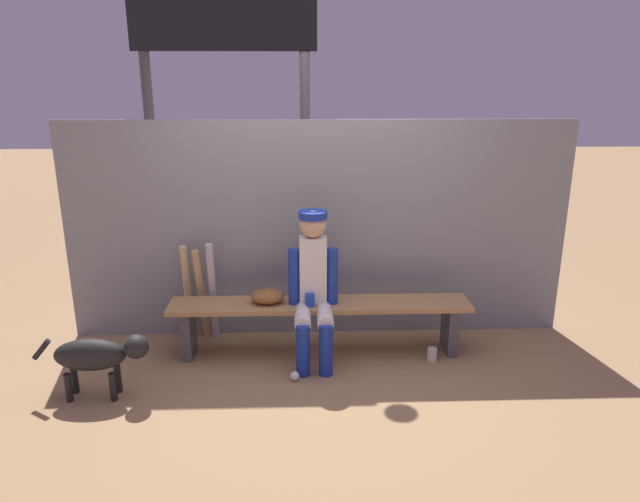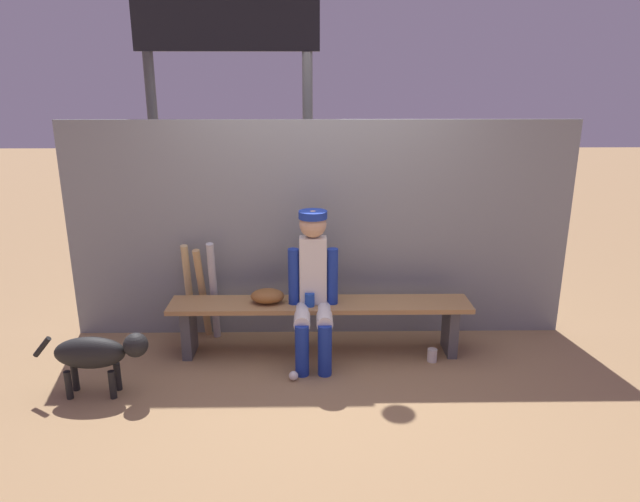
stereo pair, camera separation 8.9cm
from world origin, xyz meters
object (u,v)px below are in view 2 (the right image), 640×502
at_px(cup_on_ground, 432,355).
at_px(dog, 98,353).
at_px(baseball_glove, 267,296).
at_px(cup_on_bench, 310,300).
at_px(bat_aluminum_silver, 214,292).
at_px(bat_wood_tan, 203,294).
at_px(scoreboard, 234,56).
at_px(player_seated, 313,283).
at_px(bat_wood_natural, 189,291).
at_px(dugout_bench, 320,313).
at_px(baseball, 294,376).

height_order(cup_on_ground, dog, dog).
distance_m(baseball_glove, cup_on_bench, 0.36).
xyz_separation_m(bat_aluminum_silver, bat_wood_tan, (-0.11, 0.04, -0.03)).
bearing_deg(bat_wood_tan, baseball_glove, -26.54).
bearing_deg(scoreboard, bat_aluminum_silver, -97.33).
xyz_separation_m(cup_on_bench, dog, (-1.55, -0.57, -0.18)).
distance_m(cup_on_bench, scoreboard, 2.48).
bearing_deg(cup_on_bench, scoreboard, 117.54).
xyz_separation_m(player_seated, bat_wood_natural, (-1.11, 0.46, -0.23)).
bearing_deg(baseball_glove, player_seated, -15.62).
relative_size(player_seated, baseball_glove, 4.47).
xyz_separation_m(bat_wood_tan, bat_wood_natural, (-0.13, 0.05, 0.01)).
bearing_deg(baseball_glove, cup_on_ground, -7.13).
height_order(player_seated, bat_aluminum_silver, player_seated).
relative_size(cup_on_ground, cup_on_bench, 1.00).
xyz_separation_m(dugout_bench, cup_on_ground, (0.93, -0.17, -0.31)).
bearing_deg(bat_wood_natural, player_seated, -22.30).
distance_m(player_seated, bat_aluminum_silver, 0.97).
distance_m(baseball_glove, cup_on_ground, 1.46).
relative_size(bat_wood_tan, bat_wood_natural, 0.99).
bearing_deg(baseball, bat_aluminum_silver, 134.77).
bearing_deg(cup_on_ground, bat_aluminum_silver, 167.01).
relative_size(dugout_bench, cup_on_ground, 22.94).
bearing_deg(scoreboard, baseball, -71.54).
relative_size(baseball_glove, scoreboard, 0.08).
distance_m(bat_wood_tan, baseball, 1.19).
distance_m(bat_aluminum_silver, scoreboard, 2.25).
height_order(player_seated, bat_wood_natural, player_seated).
relative_size(cup_on_bench, scoreboard, 0.03).
bearing_deg(baseball_glove, scoreboard, 105.64).
bearing_deg(baseball_glove, cup_on_bench, -12.58).
distance_m(dugout_bench, player_seated, 0.34).
relative_size(player_seated, bat_aluminum_silver, 1.34).
height_order(baseball_glove, dog, baseball_glove).
bearing_deg(cup_on_bench, bat_wood_tan, 158.34).
relative_size(baseball_glove, cup_on_bench, 2.55).
xyz_separation_m(bat_wood_tan, scoreboard, (0.24, 0.99, 2.03)).
height_order(bat_wood_natural, dog, bat_wood_natural).
bearing_deg(baseball, baseball_glove, 115.78).
bearing_deg(scoreboard, player_seated, -62.00).
height_order(bat_aluminum_silver, bat_wood_tan, bat_aluminum_silver).
height_order(baseball_glove, scoreboard, scoreboard).
bearing_deg(baseball_glove, bat_aluminum_silver, 152.32).
distance_m(baseball_glove, bat_wood_natural, 0.81).
height_order(dugout_bench, baseball, dugout_bench).
bearing_deg(bat_wood_tan, bat_aluminum_silver, -20.99).
height_order(baseball_glove, bat_aluminum_silver, bat_aluminum_silver).
bearing_deg(bat_wood_natural, cup_on_ground, -13.93).
xyz_separation_m(cup_on_ground, scoreboard, (-1.73, 1.46, 2.41)).
relative_size(bat_aluminum_silver, cup_on_ground, 8.49).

